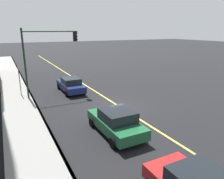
# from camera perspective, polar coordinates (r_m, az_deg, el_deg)

# --- Properties ---
(ground) EXTENTS (200.00, 200.00, 0.00)m
(ground) POSITION_cam_1_polar(r_m,az_deg,el_deg) (17.53, 1.70, -4.44)
(ground) COLOR black
(sidewalk_slab) EXTENTS (80.00, 2.62, 0.15)m
(sidewalk_slab) POSITION_cam_1_polar(r_m,az_deg,el_deg) (15.56, -22.50, -8.08)
(sidewalk_slab) COLOR gray
(sidewalk_slab) RESTS_ON ground
(curb_edge) EXTENTS (80.00, 0.16, 0.15)m
(curb_edge) POSITION_cam_1_polar(r_m,az_deg,el_deg) (15.68, -18.00, -7.45)
(curb_edge) COLOR slate
(curb_edge) RESTS_ON ground
(lane_stripe_center) EXTENTS (80.00, 0.16, 0.01)m
(lane_stripe_center) POSITION_cam_1_polar(r_m,az_deg,el_deg) (17.52, 1.70, -4.42)
(lane_stripe_center) COLOR #D8CC4C
(lane_stripe_center) RESTS_ON ground
(car_green) EXTENTS (4.40, 2.10, 1.53)m
(car_green) POSITION_cam_1_polar(r_m,az_deg,el_deg) (12.79, 1.13, -8.63)
(car_green) COLOR #1E6038
(car_green) RESTS_ON ground
(car_navy) EXTENTS (4.56, 1.93, 1.46)m
(car_navy) POSITION_cam_1_polar(r_m,az_deg,el_deg) (21.69, -11.02, 1.27)
(car_navy) COLOR navy
(car_navy) RESTS_ON ground
(traffic_light_mast) EXTENTS (0.28, 4.92, 6.20)m
(traffic_light_mast) POSITION_cam_1_polar(r_m,az_deg,el_deg) (19.99, -17.42, 9.98)
(traffic_light_mast) COLOR #1E3823
(traffic_light_mast) RESTS_ON ground
(street_sign_post) EXTENTS (0.60, 0.08, 2.82)m
(street_sign_post) POSITION_cam_1_polar(r_m,az_deg,el_deg) (21.40, -23.60, 2.60)
(street_sign_post) COLOR slate
(street_sign_post) RESTS_ON ground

